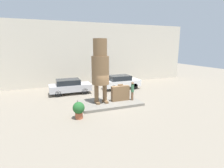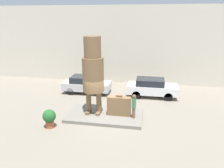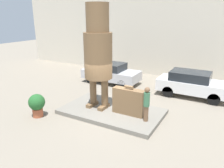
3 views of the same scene
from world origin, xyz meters
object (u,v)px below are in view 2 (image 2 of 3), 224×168
Objects in this scene: statue_figure at (93,70)px; parked_car_white at (152,87)px; parked_car_silver at (86,84)px; planter_pot at (49,117)px; giant_suitcase at (119,106)px; tourist at (134,105)px.

statue_figure reaches higher than parked_car_white.
parked_car_silver reaches higher than planter_pot.
parked_car_silver is (-1.83, 4.36, -2.37)m from statue_figure.
giant_suitcase reaches higher than parked_car_silver.
statue_figure reaches higher than giant_suitcase.
parked_car_white is at bearing 0.01° from parked_car_silver.
parked_car_white is (2.07, 4.43, -0.02)m from giant_suitcase.
planter_pot is (-4.85, -1.74, -0.42)m from tourist.
statue_figure is 3.91m from planter_pot.
statue_figure is 1.24× the size of parked_car_silver.
parked_car_silver is (-3.52, 4.43, -0.05)m from giant_suitcase.
giant_suitcase is at bearing -51.53° from parked_car_silver.
tourist is at bearing -7.30° from statue_figure.
parked_car_white is (5.59, 0.00, 0.03)m from parked_car_silver.
parked_car_silver is 6.46m from planter_pot.
tourist reaches higher than planter_pot.
planter_pot is at bearing -160.21° from tourist.
giant_suitcase is at bearing 27.58° from planter_pot.
parked_car_silver is at bearing -179.99° from parked_car_white.
tourist reaches higher than parked_car_silver.
statue_figure is at bearing -130.75° from parked_car_white.
statue_figure is 1.24× the size of parked_car_white.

